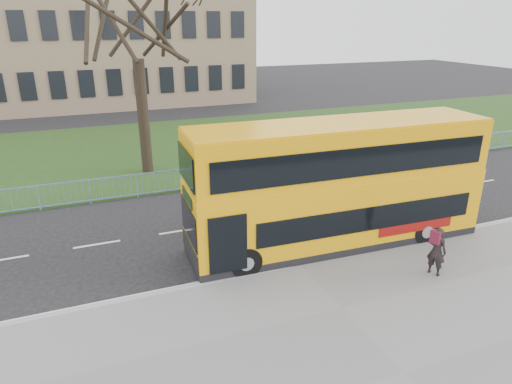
{
  "coord_description": "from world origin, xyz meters",
  "views": [
    {
      "loc": [
        -6.06,
        -13.04,
        7.52
      ],
      "look_at": [
        -0.51,
        1.0,
        1.76
      ],
      "focal_mm": 32.0,
      "sensor_mm": 36.0,
      "label": 1
    }
  ],
  "objects": [
    {
      "name": "bare_tree",
      "position": [
        -3.0,
        10.0,
        6.79
      ],
      "size": [
        9.39,
        9.39,
        13.42
      ],
      "primitive_type": null,
      "color": "black",
      "rests_on": "grass_verge"
    },
    {
      "name": "ground",
      "position": [
        0.0,
        0.0,
        0.0
      ],
      "size": [
        120.0,
        120.0,
        0.0
      ],
      "primitive_type": "plane",
      "color": "black",
      "rests_on": "ground"
    },
    {
      "name": "pedestrian",
      "position": [
        3.57,
        -3.63,
        0.9
      ],
      "size": [
        0.58,
        0.67,
        1.56
      ],
      "primitive_type": "imported",
      "rotation": [
        0.0,
        0.0,
        2.01
      ],
      "color": "black",
      "rests_on": "pavement"
    },
    {
      "name": "kerb",
      "position": [
        0.0,
        -1.55,
        0.07
      ],
      "size": [
        80.0,
        0.2,
        0.14
      ],
      "primitive_type": "cube",
      "color": "#939496",
      "rests_on": "ground"
    },
    {
      "name": "civic_building",
      "position": [
        -5.0,
        35.0,
        7.0
      ],
      "size": [
        30.0,
        15.0,
        14.0
      ],
      "primitive_type": "cube",
      "color": "#8E735A",
      "rests_on": "ground"
    },
    {
      "name": "grass_verge",
      "position": [
        0.0,
        14.3,
        0.04
      ],
      "size": [
        80.0,
        15.4,
        0.08
      ],
      "primitive_type": "cube",
      "color": "#233A15",
      "rests_on": "ground"
    },
    {
      "name": "yellow_bus",
      "position": [
        1.89,
        -0.51,
        2.31
      ],
      "size": [
        10.38,
        2.84,
        4.31
      ],
      "rotation": [
        0.0,
        0.0,
        -0.04
      ],
      "color": "#FCAB0A",
      "rests_on": "ground"
    },
    {
      "name": "guard_railing",
      "position": [
        0.0,
        6.6,
        0.55
      ],
      "size": [
        40.0,
        0.12,
        1.1
      ],
      "primitive_type": null,
      "color": "#759DD0",
      "rests_on": "ground"
    },
    {
      "name": "pavement",
      "position": [
        0.0,
        -6.75,
        0.06
      ],
      "size": [
        80.0,
        10.5,
        0.12
      ],
      "primitive_type": "cube",
      "color": "slate",
      "rests_on": "ground"
    }
  ]
}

